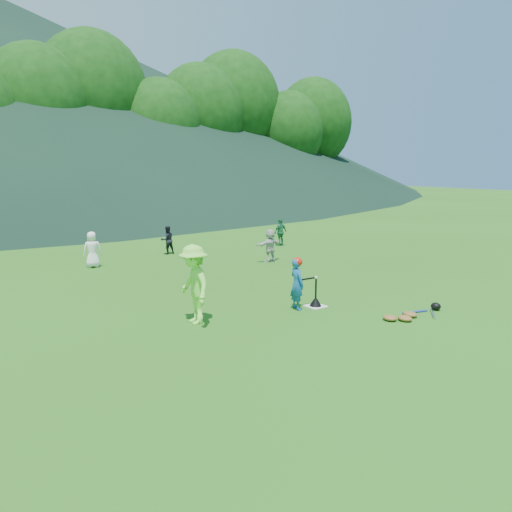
# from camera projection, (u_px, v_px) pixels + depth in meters

# --- Properties ---
(ground) EXTENTS (120.00, 120.00, 0.00)m
(ground) POSITION_uv_depth(u_px,v_px,m) (315.00, 307.00, 12.32)
(ground) COLOR #2A5A14
(ground) RESTS_ON ground
(home_plate) EXTENTS (0.45, 0.45, 0.02)m
(home_plate) POSITION_uv_depth(u_px,v_px,m) (315.00, 306.00, 12.32)
(home_plate) COLOR silver
(home_plate) RESTS_ON ground
(baseball) EXTENTS (0.08, 0.08, 0.08)m
(baseball) POSITION_uv_depth(u_px,v_px,m) (316.00, 277.00, 12.19)
(baseball) COLOR white
(baseball) RESTS_ON batting_tee
(batter_child) EXTENTS (0.37, 0.50, 1.25)m
(batter_child) POSITION_uv_depth(u_px,v_px,m) (297.00, 284.00, 12.00)
(batter_child) COLOR #16579B
(batter_child) RESTS_ON ground
(adult_coach) EXTENTS (0.79, 1.21, 1.76)m
(adult_coach) POSITION_uv_depth(u_px,v_px,m) (194.00, 284.00, 10.89)
(adult_coach) COLOR #88F748
(adult_coach) RESTS_ON ground
(fielder_a) EXTENTS (0.68, 0.53, 1.23)m
(fielder_a) POSITION_uv_depth(u_px,v_px,m) (92.00, 250.00, 16.92)
(fielder_a) COLOR white
(fielder_a) RESTS_ON ground
(fielder_b) EXTENTS (0.55, 0.44, 1.11)m
(fielder_b) POSITION_uv_depth(u_px,v_px,m) (167.00, 240.00, 19.47)
(fielder_b) COLOR black
(fielder_b) RESTS_ON ground
(fielder_c) EXTENTS (0.73, 0.38, 1.18)m
(fielder_c) POSITION_uv_depth(u_px,v_px,m) (280.00, 232.00, 21.43)
(fielder_c) COLOR #217148
(fielder_c) RESTS_ON ground
(fielder_d) EXTENTS (1.14, 0.47, 1.19)m
(fielder_d) POSITION_uv_depth(u_px,v_px,m) (270.00, 245.00, 17.90)
(fielder_d) COLOR #BDBDBD
(fielder_d) RESTS_ON ground
(batting_tee) EXTENTS (0.30, 0.30, 0.68)m
(batting_tee) POSITION_uv_depth(u_px,v_px,m) (316.00, 301.00, 12.30)
(batting_tee) COLOR black
(batting_tee) RESTS_ON home_plate
(batter_gear) EXTENTS (0.73, 0.26, 0.61)m
(batter_gear) POSITION_uv_depth(u_px,v_px,m) (298.00, 263.00, 11.92)
(batter_gear) COLOR red
(batter_gear) RESTS_ON ground
(equipment_pile) EXTENTS (1.80, 0.75, 0.19)m
(equipment_pile) POSITION_uv_depth(u_px,v_px,m) (411.00, 314.00, 11.47)
(equipment_pile) COLOR olive
(equipment_pile) RESTS_ON ground
(outfield_fence) EXTENTS (70.07, 0.08, 1.33)m
(outfield_fence) POSITION_uv_depth(u_px,v_px,m) (39.00, 205.00, 34.45)
(outfield_fence) COLOR gray
(outfield_fence) RESTS_ON ground
(tree_line) EXTENTS (70.04, 11.40, 14.82)m
(tree_line) POSITION_uv_depth(u_px,v_px,m) (15.00, 101.00, 37.84)
(tree_line) COLOR #382314
(tree_line) RESTS_ON ground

